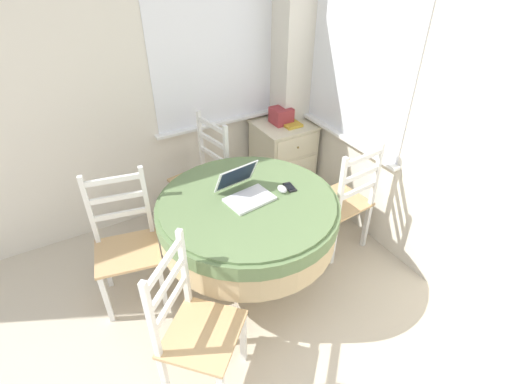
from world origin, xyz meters
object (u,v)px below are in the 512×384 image
(cell_phone, at_px, (290,187))
(dining_chair_left_flank, at_px, (126,245))
(dining_chair_near_back_window, at_px, (203,178))
(dining_chair_camera_near, at_px, (195,329))
(storage_box, at_px, (281,116))
(dining_chair_near_right_window, at_px, (343,202))
(laptop, at_px, (245,191))
(corner_cabinet, at_px, (283,158))
(round_dining_table, at_px, (248,217))
(book_on_cabinet, at_px, (290,123))
(computer_mouse, at_px, (282,189))

(cell_phone, bearing_deg, dining_chair_left_flank, 163.16)
(dining_chair_near_back_window, bearing_deg, dining_chair_camera_near, -115.44)
(cell_phone, relative_size, storage_box, 0.69)
(dining_chair_near_back_window, xyz_separation_m, dining_chair_near_right_window, (0.81, -0.87, 0.00))
(laptop, distance_m, cell_phone, 0.33)
(cell_phone, xyz_separation_m, corner_cabinet, (0.56, 0.93, -0.39))
(storage_box, bearing_deg, round_dining_table, -132.78)
(corner_cabinet, bearing_deg, dining_chair_near_back_window, -174.93)
(dining_chair_camera_near, bearing_deg, book_on_cabinet, 42.35)
(computer_mouse, distance_m, dining_chair_camera_near, 1.07)
(dining_chair_near_right_window, bearing_deg, dining_chair_camera_near, -160.89)
(corner_cabinet, bearing_deg, storage_box, 119.83)
(dining_chair_near_right_window, bearing_deg, laptop, 174.52)
(dining_chair_left_flank, distance_m, storage_box, 1.80)
(dining_chair_camera_near, height_order, dining_chair_left_flank, same)
(laptop, distance_m, dining_chair_near_right_window, 0.90)
(computer_mouse, height_order, cell_phone, computer_mouse)
(laptop, relative_size, storage_box, 1.96)
(dining_chair_left_flank, bearing_deg, dining_chair_camera_near, -80.47)
(cell_phone, xyz_separation_m, storage_box, (0.55, 0.96, 0.05))
(dining_chair_near_back_window, distance_m, dining_chair_near_right_window, 1.19)
(computer_mouse, xyz_separation_m, dining_chair_near_back_window, (-0.23, 0.87, -0.32))
(cell_phone, distance_m, dining_chair_camera_near, 1.13)
(laptop, bearing_deg, storage_box, 45.93)
(dining_chair_near_back_window, bearing_deg, corner_cabinet, 5.07)
(dining_chair_left_flank, bearing_deg, dining_chair_near_back_window, 33.10)
(dining_chair_camera_near, bearing_deg, dining_chair_near_right_window, 19.11)
(round_dining_table, height_order, computer_mouse, computer_mouse)
(dining_chair_near_back_window, xyz_separation_m, storage_box, (0.85, 0.10, 0.35))
(round_dining_table, relative_size, dining_chair_camera_near, 1.26)
(book_on_cabinet, bearing_deg, corner_cabinet, 132.38)
(corner_cabinet, relative_size, book_on_cabinet, 3.35)
(round_dining_table, height_order, laptop, laptop)
(book_on_cabinet, bearing_deg, cell_phone, -123.87)
(computer_mouse, xyz_separation_m, corner_cabinet, (0.64, 0.95, -0.41))
(round_dining_table, relative_size, dining_chair_left_flank, 1.26)
(laptop, distance_m, storage_box, 1.25)
(laptop, bearing_deg, dining_chair_near_right_window, -5.48)
(dining_chair_near_back_window, height_order, corner_cabinet, dining_chair_near_back_window)
(dining_chair_camera_near, bearing_deg, storage_box, 44.61)
(storage_box, xyz_separation_m, book_on_cabinet, (0.05, -0.07, -0.06))
(round_dining_table, height_order, book_on_cabinet, book_on_cabinet)
(dining_chair_near_right_window, distance_m, storage_box, 1.04)
(dining_chair_near_right_window, height_order, corner_cabinet, dining_chair_near_right_window)
(laptop, height_order, storage_box, laptop)
(round_dining_table, distance_m, dining_chair_left_flank, 0.85)
(cell_phone, distance_m, book_on_cabinet, 1.08)
(corner_cabinet, bearing_deg, dining_chair_near_right_window, -93.22)
(laptop, height_order, book_on_cabinet, laptop)
(dining_chair_left_flank, xyz_separation_m, storage_box, (1.65, 0.63, 0.35))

